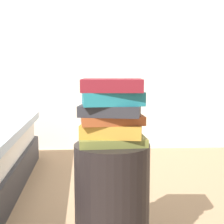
% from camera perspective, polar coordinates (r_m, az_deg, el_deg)
% --- Properties ---
extents(wall_back, '(7.00, 0.08, 2.60)m').
position_cam_1_polar(wall_back, '(3.44, -1.63, 15.06)').
color(wall_back, silver).
rests_on(wall_back, ground_plane).
extents(side_table, '(0.35, 0.35, 0.52)m').
position_cam_1_polar(side_table, '(1.53, 0.00, -15.23)').
color(side_table, black).
rests_on(side_table, ground_plane).
extents(book_olive, '(0.31, 0.21, 0.04)m').
position_cam_1_polar(book_olive, '(1.45, -0.10, -5.07)').
color(book_olive, olive).
rests_on(book_olive, side_table).
extents(book_ochre, '(0.29, 0.22, 0.06)m').
position_cam_1_polar(book_ochre, '(1.45, 0.08, -3.18)').
color(book_ochre, '#B7842D').
rests_on(book_ochre, book_olive).
extents(book_rust, '(0.29, 0.20, 0.04)m').
position_cam_1_polar(book_rust, '(1.44, 0.03, -1.27)').
color(book_rust, '#994723').
rests_on(book_rust, book_ochre).
extents(book_charcoal, '(0.29, 0.23, 0.05)m').
position_cam_1_polar(book_charcoal, '(1.41, -0.27, 0.36)').
color(book_charcoal, '#28282D').
rests_on(book_charcoal, book_rust).
extents(book_teal, '(0.28, 0.22, 0.06)m').
position_cam_1_polar(book_teal, '(1.41, -0.08, 2.52)').
color(book_teal, '#1E727F').
rests_on(book_teal, book_charcoal).
extents(book_maroon, '(0.27, 0.22, 0.06)m').
position_cam_1_polar(book_maroon, '(1.40, 0.02, 4.81)').
color(book_maroon, maroon).
rests_on(book_maroon, book_teal).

